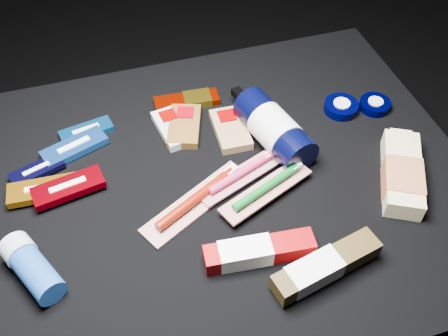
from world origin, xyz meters
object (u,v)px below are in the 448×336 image
object	(u,v)px
toothpaste_carton_red	(254,252)
deodorant_stick	(32,267)
lotion_bottle	(274,129)
bodywash_bottle	(402,174)

from	to	relation	value
toothpaste_carton_red	deodorant_stick	bearing A→B (deg)	173.81
lotion_bottle	bodywash_bottle	size ratio (longest dim) A/B	1.22
bodywash_bottle	deodorant_stick	xyz separation A→B (m)	(-0.68, -0.00, 0.01)
lotion_bottle	deodorant_stick	bearing A→B (deg)	-174.41
deodorant_stick	toothpaste_carton_red	world-z (taller)	deodorant_stick
lotion_bottle	toothpaste_carton_red	xyz separation A→B (m)	(-0.13, -0.25, -0.02)
deodorant_stick	toothpaste_carton_red	size ratio (longest dim) A/B	0.72
bodywash_bottle	toothpaste_carton_red	xyz separation A→B (m)	(-0.32, -0.08, -0.00)
bodywash_bottle	toothpaste_carton_red	size ratio (longest dim) A/B	1.07
deodorant_stick	toothpaste_carton_red	xyz separation A→B (m)	(0.36, -0.07, -0.01)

